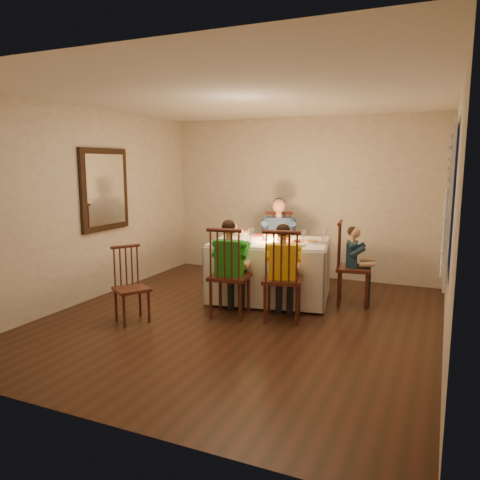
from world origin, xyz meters
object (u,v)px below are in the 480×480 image
at_px(chair_extra, 133,322).
at_px(child_yellow, 282,320).
at_px(chair_end, 352,304).
at_px(child_green, 230,316).
at_px(chair_near_left, 230,316).
at_px(child_teal, 352,304).
at_px(chair_near_right, 282,320).
at_px(serving_bowl, 242,234).
at_px(dining_table, 270,258).
at_px(chair_adult, 278,284).
at_px(adult, 278,284).

distance_m(chair_extra, child_yellow, 1.79).
xyz_separation_m(chair_end, child_yellow, (-0.66, -0.98, 0.00)).
bearing_deg(chair_end, child_green, 121.60).
height_order(chair_near_left, child_teal, chair_near_left).
xyz_separation_m(chair_near_right, child_green, (-0.64, -0.12, 0.00)).
bearing_deg(chair_end, chair_near_right, 137.52).
xyz_separation_m(chair_near_right, chair_end, (0.66, 0.98, 0.00)).
bearing_deg(serving_bowl, chair_near_right, -46.59).
bearing_deg(chair_near_left, chair_near_right, -176.66).
relative_size(dining_table, chair_near_left, 1.56).
bearing_deg(chair_extra, child_yellow, -30.67).
height_order(chair_near_right, child_green, child_green).
relative_size(chair_near_left, chair_end, 1.00).
bearing_deg(serving_bowl, dining_table, -26.81).
bearing_deg(dining_table, child_yellow, -69.71).
relative_size(chair_near_left, child_teal, 1.07).
bearing_deg(child_yellow, child_teal, -136.61).
height_order(chair_end, child_green, child_green).
bearing_deg(chair_end, child_yellow, 137.52).
distance_m(chair_adult, chair_extra, 2.59).
distance_m(child_yellow, serving_bowl, 1.65).
distance_m(adult, serving_bowl, 1.08).
bearing_deg(chair_end, chair_near_left, 121.60).
relative_size(chair_end, child_yellow, 0.96).
distance_m(chair_adult, chair_near_left, 1.72).
bearing_deg(dining_table, adult, 91.35).
bearing_deg(chair_end, chair_adult, 55.33).
xyz_separation_m(chair_extra, child_teal, (2.26, 1.77, 0.00)).
bearing_deg(adult, chair_near_right, -86.51).
relative_size(dining_table, serving_bowl, 8.07).
relative_size(chair_near_right, serving_bowl, 5.17).
xyz_separation_m(chair_near_right, adult, (-0.61, 1.60, 0.00)).
xyz_separation_m(adult, serving_bowl, (-0.36, -0.57, 0.85)).
bearing_deg(dining_table, child_green, -112.53).
relative_size(chair_extra, adult, 0.68).
relative_size(chair_near_right, child_teal, 1.07).
distance_m(chair_near_left, child_yellow, 0.65).
relative_size(adult, child_yellow, 1.14).
xyz_separation_m(dining_table, chair_near_right, (0.44, -0.76, -0.59)).
relative_size(chair_near_right, chair_end, 1.00).
xyz_separation_m(child_teal, serving_bowl, (-1.63, 0.05, 0.85)).
bearing_deg(chair_near_left, serving_bowl, -80.93).
height_order(chair_extra, adult, adult).
distance_m(chair_extra, serving_bowl, 2.10).
distance_m(chair_near_left, child_green, 0.00).
distance_m(adult, child_green, 1.72).
bearing_deg(child_yellow, chair_end, -136.61).
xyz_separation_m(dining_table, serving_bowl, (-0.53, 0.27, 0.26)).
bearing_deg(chair_end, chair_extra, 119.46).
xyz_separation_m(child_yellow, serving_bowl, (-0.97, 1.03, 0.85)).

